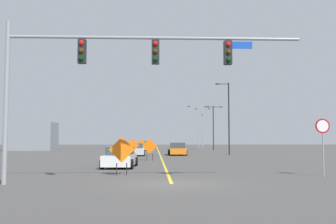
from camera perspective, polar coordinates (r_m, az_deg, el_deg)
The scene contains 18 objects.
ground at distance 16.86m, azimuth 0.55°, elevation -10.66°, with size 203.04×203.04×0.00m, color #4C4947.
road_centre_stripe at distance 73.16m, azimuth -1.58°, elevation -5.46°, with size 0.16×112.80×0.01m.
traffic_signal_assembly at distance 17.13m, azimuth -8.03°, elevation 7.31°, with size 13.00×0.44×7.11m.
stop_sign at distance 21.35m, azimuth 22.04°, elevation -3.31°, with size 0.76×0.07×2.99m.
street_lamp_near_right at distance 63.75m, azimuth 6.75°, elevation -1.76°, with size 3.03×0.24×7.30m.
street_lamp_far_left at distance 73.69m, azimuth 5.15°, elevation -1.87°, with size 3.01×0.24×7.77m.
street_lamp_near_left at distance 72.26m, azimuth 4.55°, elevation -1.63°, with size 4.06×0.24×8.11m.
street_lamp_mid_right at distance 45.87m, azimuth 8.92°, elevation -0.49°, with size 1.63×0.24×8.57m.
construction_sign_right_shoulder at distance 59.34m, azimuth -4.01°, elevation -4.72°, with size 1.23×0.05×1.83m.
construction_sign_left_shoulder at distance 34.15m, azimuth -2.73°, elevation -5.22°, with size 1.33×0.08×1.94m.
construction_sign_median_far at distance 37.50m, azimuth -5.35°, elevation -5.08°, with size 1.35×0.12×1.96m.
construction_sign_left_lane at distance 20.84m, azimuth -6.89°, elevation -5.81°, with size 1.36×0.37×2.06m.
car_silver_mid at distance 44.18m, azimuth -4.92°, elevation -5.62°, with size 2.34×4.64×1.40m.
car_orange_distant at distance 45.10m, azimuth 1.39°, elevation -5.57°, with size 2.08×4.41×1.46m.
car_white_approaching at distance 26.34m, azimuth -7.15°, elevation -6.76°, with size 2.30×4.17×1.39m.
car_green_far at distance 74.12m, azimuth -3.36°, elevation -4.98°, with size 2.13×4.21×1.27m.
car_yellow_passing at distance 62.72m, azimuth -3.50°, elevation -5.09°, with size 2.32×4.25×1.46m.
roadside_building_west at distance 66.62m, azimuth -19.59°, elevation -3.43°, with size 7.40×5.20×4.56m.
Camera 1 is at (-0.80, -16.73, 1.98)m, focal length 40.97 mm.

